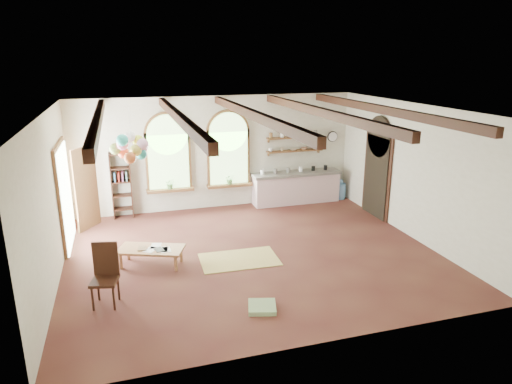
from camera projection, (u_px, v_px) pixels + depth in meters
name	position (u px, v px, depth m)	size (l,w,h in m)	color
floor	(252.00, 253.00, 10.21)	(8.00, 8.00, 0.00)	brown
ceiling_beams	(252.00, 114.00, 9.32)	(6.20, 6.80, 0.18)	#3B1C12
window_left	(168.00, 155.00, 12.50)	(1.30, 0.28, 2.20)	brown
window_right	(229.00, 152.00, 12.97)	(1.30, 0.28, 2.20)	brown
left_doorway	(65.00, 197.00, 10.44)	(0.10, 1.90, 2.50)	brown
right_doorway	(376.00, 177.00, 12.36)	(0.10, 1.30, 2.40)	black
kitchen_counter	(296.00, 187.00, 13.64)	(2.68, 0.62, 0.94)	beige
wall_shelf_lower	(295.00, 151.00, 13.50)	(1.70, 0.24, 0.04)	brown
wall_shelf_upper	(295.00, 137.00, 13.39)	(1.70, 0.24, 0.04)	brown
wall_clock	(333.00, 137.00, 13.81)	(0.32, 0.32, 0.04)	black
bookshelf	(121.00, 186.00, 12.25)	(0.53, 0.32, 1.80)	#3B1C12
coffee_table	(151.00, 250.00, 9.54)	(1.48, 1.07, 0.38)	tan
side_chair	(106.00, 288.00, 8.03)	(0.53, 0.53, 1.12)	#3B1C12
floor_mat	(239.00, 259.00, 9.89)	(1.67, 1.03, 0.02)	tan
floor_cushion	(262.00, 307.00, 7.95)	(0.48, 0.48, 0.08)	#81A16F
water_jug_a	(340.00, 190.00, 14.06)	(0.32, 0.32, 0.62)	#5E95C9
water_jug_b	(341.00, 191.00, 14.13)	(0.26, 0.26, 0.51)	#5E95C9
balloon_cluster	(131.00, 147.00, 9.96)	(0.84, 0.95, 1.16)	white
table_book	(138.00, 249.00, 9.48)	(0.17, 0.25, 0.02)	olive
tablet	(159.00, 250.00, 9.45)	(0.17, 0.24, 0.01)	black
potted_plant_left	(170.00, 184.00, 12.62)	(0.27, 0.23, 0.30)	#598C4C
potted_plant_right	(230.00, 179.00, 13.09)	(0.27, 0.23, 0.30)	#598C4C
shelf_cup_a	(271.00, 150.00, 13.27)	(0.12, 0.10, 0.10)	white
shelf_cup_b	(282.00, 149.00, 13.37)	(0.10, 0.10, 0.09)	beige
shelf_bowl_a	(293.00, 149.00, 13.47)	(0.22, 0.22, 0.05)	beige
shelf_bowl_b	(304.00, 148.00, 13.57)	(0.20, 0.20, 0.06)	#8C664C
shelf_vase	(315.00, 146.00, 13.65)	(0.18, 0.18, 0.19)	slate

